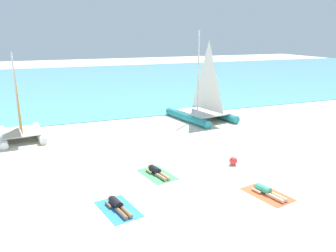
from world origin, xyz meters
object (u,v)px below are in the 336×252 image
(sailboat_teal, at_px, (203,107))
(beach_ball, at_px, (233,161))
(sunbather_middle, at_px, (156,171))
(towel_middle, at_px, (157,175))
(towel_left, at_px, (118,209))
(sunbather_right, at_px, (266,191))
(towel_right, at_px, (267,194))
(sailboat_white, at_px, (21,127))
(sunbather_left, at_px, (117,205))

(sailboat_teal, xyz_separation_m, beach_ball, (-2.57, -8.27, -0.73))
(sunbather_middle, bearing_deg, towel_middle, -90.00)
(sailboat_teal, height_order, towel_left, sailboat_teal)
(sunbather_right, bearing_deg, beach_ball, 70.52)
(towel_middle, relative_size, sunbather_middle, 1.22)
(towel_right, relative_size, sunbather_right, 1.22)
(towel_left, xyz_separation_m, beach_ball, (6.01, 2.17, 0.19))
(sailboat_white, relative_size, sunbather_right, 3.17)
(sunbather_middle, bearing_deg, sailboat_white, 114.81)
(towel_right, height_order, beach_ball, beach_ball)
(sunbather_left, xyz_separation_m, sunbather_right, (5.60, -0.96, 0.00))
(sunbather_right, distance_m, beach_ball, 3.10)
(sailboat_teal, relative_size, sailboat_white, 1.24)
(sailboat_teal, bearing_deg, beach_ball, -117.90)
(sailboat_teal, distance_m, sunbather_right, 11.75)
(towel_right, bearing_deg, towel_middle, 134.70)
(towel_middle, relative_size, sunbather_right, 1.22)
(sunbather_left, relative_size, towel_middle, 0.82)
(sailboat_teal, bearing_deg, towel_left, -140.06)
(sunbather_middle, height_order, sunbather_right, same)
(sailboat_white, bearing_deg, sunbather_right, -56.79)
(sailboat_teal, bearing_deg, sunbather_left, -140.28)
(towel_middle, distance_m, sunbather_middle, 0.14)
(towel_middle, relative_size, beach_ball, 4.93)
(sunbather_left, bearing_deg, towel_right, -21.67)
(sailboat_teal, height_order, towel_middle, sailboat_teal)
(sunbather_middle, distance_m, towel_right, 4.74)
(sailboat_teal, xyz_separation_m, sunbather_middle, (-6.30, -8.00, -0.79))
(sailboat_white, distance_m, sunbather_right, 14.19)
(towel_right, relative_size, beach_ball, 4.93)
(sailboat_white, height_order, towel_middle, sailboat_white)
(towel_left, bearing_deg, sunbather_left, 101.29)
(sailboat_white, relative_size, towel_middle, 2.61)
(sunbather_middle, bearing_deg, towel_right, -56.91)
(towel_left, xyz_separation_m, sunbather_right, (5.58, -0.90, 0.13))
(sunbather_right, bearing_deg, towel_middle, 123.63)
(sailboat_teal, relative_size, towel_right, 3.24)
(sunbather_left, relative_size, beach_ball, 4.06)
(towel_middle, bearing_deg, sunbather_right, -44.85)
(towel_middle, bearing_deg, towel_left, -134.16)
(towel_left, distance_m, beach_ball, 6.39)
(sailboat_teal, distance_m, beach_ball, 8.69)
(towel_middle, height_order, sunbather_right, sunbather_right)
(sunbather_left, height_order, towel_middle, sunbather_left)
(sailboat_teal, height_order, beach_ball, sailboat_teal)
(sunbather_left, bearing_deg, sailboat_teal, 39.06)
(sunbather_left, xyz_separation_m, towel_middle, (2.31, 2.30, -0.13))
(towel_middle, height_order, towel_right, same)
(sunbather_middle, xyz_separation_m, beach_ball, (3.72, -0.26, 0.06))
(sunbather_middle, xyz_separation_m, towel_right, (3.31, -3.40, -0.13))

